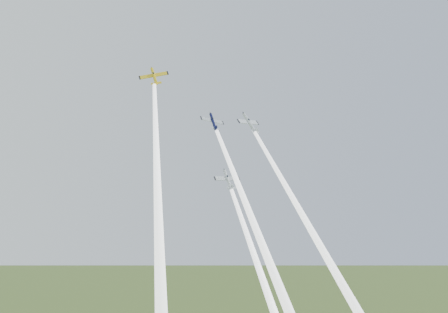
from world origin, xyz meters
TOP-DOWN VIEW (x-y plane):
  - plane_yellow at (-12.92, 6.76)m, footprint 7.69×8.09m
  - smoke_trail_yellow at (-21.11, -13.01)m, footprint 18.20×39.21m
  - plane_navy at (-0.34, -1.40)m, footprint 7.31×4.71m
  - smoke_trail_navy at (-0.12, -22.41)m, footprint 2.98×40.63m
  - plane_silver_right at (12.84, 1.17)m, footprint 10.02×7.56m
  - smoke_trail_silver_right at (18.52, -19.76)m, footprint 13.45×41.17m
  - plane_silver_low at (1.34, -5.68)m, footprint 7.16×5.24m

SIDE VIEW (x-z plane):
  - smoke_trail_navy at x=-0.12m, z-range 40.26..99.38m
  - smoke_trail_silver_right at x=18.52m, z-range 39.46..100.61m
  - smoke_trail_yellow at x=-21.11m, z-range 50.77..111.05m
  - plane_silver_low at x=1.34m, z-range 83.11..89.80m
  - plane_navy at x=-0.34m, z-range 97.93..104.73m
  - plane_silver_right at x=12.84m, z-range 98.43..106.70m
  - plane_yellow at x=-12.92m, z-range 108.78..117.22m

